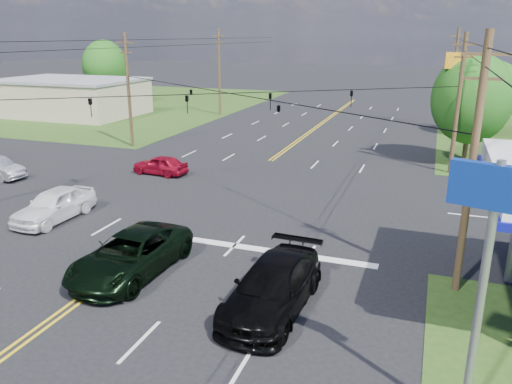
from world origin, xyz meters
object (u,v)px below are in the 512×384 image
at_px(tree_right_b, 493,92).
at_px(pickup_white, 54,205).
at_px(pole_ne, 458,103).
at_px(retail_nw, 71,98).
at_px(suv_black, 273,287).
at_px(pole_se, 472,165).
at_px(pole_left_far, 219,71).
at_px(tree_right_a, 472,99).
at_px(tree_far_l, 105,66).
at_px(pole_right_far, 453,77).
at_px(pole_nw, 129,89).
at_px(pickup_dkgreen, 131,254).
at_px(polesign_se, 491,231).

xyz_separation_m(tree_right_b, pickup_white, (-23.15, -32.00, -3.38)).
bearing_deg(pole_ne, retail_nw, 163.18).
xyz_separation_m(retail_nw, suv_black, (36.85, -34.66, -1.14)).
xyz_separation_m(pole_se, pole_left_far, (-26.00, 37.00, 0.25)).
distance_m(pole_se, tree_right_a, 21.02).
height_order(pole_ne, tree_far_l, pole_ne).
xyz_separation_m(pole_left_far, pole_right_far, (26.00, 0.00, 0.00)).
height_order(pole_nw, pole_left_far, pole_left_far).
xyz_separation_m(pole_ne, tree_far_l, (-45.00, 23.00, 0.28)).
bearing_deg(pole_nw, tree_right_a, 6.34).
distance_m(pickup_dkgreen, pickup_white, 8.26).
bearing_deg(tree_right_a, pole_left_far, 149.35).
bearing_deg(tree_right_a, pole_ne, -108.43).
relative_size(pole_nw, tree_right_a, 1.16).
height_order(pole_left_far, pickup_dkgreen, pole_left_far).
height_order(pole_left_far, pole_right_far, same).
bearing_deg(retail_nw, pickup_dkgreen, -47.99).
bearing_deg(pole_nw, tree_far_l, 129.56).
bearing_deg(pickup_dkgreen, pole_se, 15.57).
distance_m(suv_black, pickup_white, 14.28).
relative_size(pole_right_far, tree_far_l, 1.15).
distance_m(pole_nw, polesign_se, 36.30).
height_order(suv_black, polesign_se, polesign_se).
height_order(retail_nw, suv_black, retail_nw).
relative_size(pole_right_far, tree_right_a, 1.22).
xyz_separation_m(pole_left_far, pickup_dkgreen, (13.59, -39.97, -4.33)).
height_order(pole_se, pole_nw, same).
distance_m(pole_right_far, tree_far_l, 45.18).
height_order(tree_right_a, pickup_white, tree_right_a).
relative_size(tree_right_a, tree_right_b, 1.15).
height_order(pole_right_far, pickup_dkgreen, pole_right_far).
bearing_deg(polesign_se, tree_far_l, 132.96).
bearing_deg(tree_far_l, pole_se, -42.34).
bearing_deg(tree_far_l, suv_black, -48.98).
distance_m(retail_nw, pole_ne, 45.02).
height_order(pole_nw, suv_black, pole_nw).
bearing_deg(pickup_white, tree_far_l, 123.85).
height_order(pole_right_far, tree_right_b, pole_right_far).
xyz_separation_m(tree_right_a, polesign_se, (-1.00, -28.33, 0.34)).
distance_m(tree_right_a, polesign_se, 28.35).
height_order(pole_nw, tree_far_l, pole_nw).
xyz_separation_m(pole_nw, pickup_dkgreen, (13.59, -20.97, -4.08)).
height_order(tree_right_a, tree_far_l, tree_far_l).
height_order(pole_right_far, suv_black, pole_right_far).
height_order(pole_se, tree_far_l, pole_se).
distance_m(suv_black, polesign_se, 8.38).
distance_m(pole_nw, tree_right_b, 33.10).
distance_m(tree_right_a, pickup_white, 29.03).
bearing_deg(retail_nw, tree_right_a, -12.80).
height_order(pole_right_far, tree_far_l, pole_right_far).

